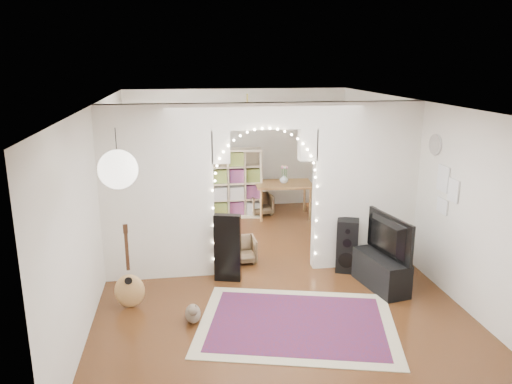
{
  "coord_description": "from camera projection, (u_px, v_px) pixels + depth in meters",
  "views": [
    {
      "loc": [
        -1.25,
        -7.46,
        3.32
      ],
      "look_at": [
        -0.09,
        0.3,
        1.23
      ],
      "focal_mm": 35.0,
      "sensor_mm": 36.0,
      "label": 1
    }
  ],
  "objects": [
    {
      "name": "wall_back",
      "position": [
        237.0,
        149.0,
        11.4
      ],
      "size": [
        5.0,
        0.02,
        2.7
      ],
      "primitive_type": "cube",
      "color": "silver",
      "rests_on": "floor"
    },
    {
      "name": "wall_front",
      "position": [
        337.0,
        299.0,
        4.23
      ],
      "size": [
        5.0,
        0.02,
        2.7
      ],
      "primitive_type": "cube",
      "color": "silver",
      "rests_on": "floor"
    },
    {
      "name": "ceiling",
      "position": [
        265.0,
        102.0,
        7.47
      ],
      "size": [
        5.0,
        7.5,
        0.02
      ],
      "primitive_type": "cube",
      "color": "white",
      "rests_on": "wall_back"
    },
    {
      "name": "dining_table",
      "position": [
        284.0,
        186.0,
        10.73
      ],
      "size": [
        1.24,
        0.86,
        0.76
      ],
      "rotation": [
        0.0,
        0.0,
        -0.05
      ],
      "color": "brown",
      "rests_on": "floor"
    },
    {
      "name": "floor_speaker",
      "position": [
        347.0,
        246.0,
        7.99
      ],
      "size": [
        0.42,
        0.39,
        0.87
      ],
      "rotation": [
        0.0,
        0.0,
        -0.35
      ],
      "color": "black",
      "rests_on": "floor"
    },
    {
      "name": "floor",
      "position": [
        264.0,
        269.0,
        8.16
      ],
      "size": [
        7.5,
        7.5,
        0.0
      ],
      "primitive_type": "plane",
      "color": "black",
      "rests_on": "ground"
    },
    {
      "name": "tv",
      "position": [
        383.0,
        237.0,
        7.31
      ],
      "size": [
        0.35,
        1.08,
        0.62
      ],
      "primitive_type": "imported",
      "rotation": [
        0.0,
        0.0,
        1.77
      ],
      "color": "black",
      "rests_on": "media_console"
    },
    {
      "name": "area_rug",
      "position": [
        297.0,
        323.0,
        6.47
      ],
      "size": [
        2.9,
        2.45,
        0.02
      ],
      "primitive_type": "cube",
      "rotation": [
        0.0,
        0.0,
        -0.25
      ],
      "color": "maroon",
      "rests_on": "floor"
    },
    {
      "name": "bookcase",
      "position": [
        228.0,
        183.0,
        10.77
      ],
      "size": [
        1.49,
        0.59,
        1.49
      ],
      "primitive_type": "cube",
      "rotation": [
        0.0,
        0.0,
        -0.15
      ],
      "color": "beige",
      "rests_on": "floor"
    },
    {
      "name": "ceiling_fan",
      "position": [
        247.0,
        110.0,
        9.45
      ],
      "size": [
        1.1,
        1.1,
        0.3
      ],
      "primitive_type": null,
      "color": "#AD9739",
      "rests_on": "ceiling"
    },
    {
      "name": "window",
      "position": [
        116.0,
        162.0,
        9.14
      ],
      "size": [
        0.04,
        1.2,
        1.4
      ],
      "primitive_type": "cube",
      "color": "white",
      "rests_on": "wall_left"
    },
    {
      "name": "media_console",
      "position": [
        381.0,
        272.0,
        7.45
      ],
      "size": [
        0.59,
        1.06,
        0.5
      ],
      "primitive_type": "cube",
      "rotation": [
        0.0,
        0.0,
        0.2
      ],
      "color": "black",
      "rests_on": "floor"
    },
    {
      "name": "fairy_lights",
      "position": [
        266.0,
        179.0,
        7.64
      ],
      "size": [
        1.64,
        0.04,
        1.6
      ],
      "primitive_type": null,
      "color": "#FFEABF",
      "rests_on": "divider_wall"
    },
    {
      "name": "wall_clock",
      "position": [
        436.0,
        145.0,
        7.4
      ],
      "size": [
        0.03,
        0.31,
        0.31
      ],
      "primitive_type": "cylinder",
      "rotation": [
        0.0,
        1.57,
        0.0
      ],
      "color": "white",
      "rests_on": "wall_right"
    },
    {
      "name": "tabby_cat",
      "position": [
        193.0,
        313.0,
        6.48
      ],
      "size": [
        0.21,
        0.48,
        0.32
      ],
      "rotation": [
        0.0,
        0.0,
        0.02
      ],
      "color": "brown",
      "rests_on": "floor"
    },
    {
      "name": "flower_vase",
      "position": [
        284.0,
        179.0,
        10.69
      ],
      "size": [
        0.19,
        0.19,
        0.19
      ],
      "primitive_type": "imported",
      "rotation": [
        0.0,
        0.0,
        -0.05
      ],
      "color": "white",
      "rests_on": "dining_table"
    },
    {
      "name": "dining_chair_right",
      "position": [
        261.0,
        204.0,
        11.03
      ],
      "size": [
        0.56,
        0.57,
        0.46
      ],
      "primitive_type": "imported",
      "rotation": [
        0.0,
        0.0,
        0.15
      ],
      "color": "brown",
      "rests_on": "floor"
    },
    {
      "name": "wall_right",
      "position": [
        415.0,
        184.0,
        8.17
      ],
      "size": [
        0.02,
        7.5,
        2.7
      ],
      "primitive_type": "cube",
      "color": "silver",
      "rests_on": "floor"
    },
    {
      "name": "guitar_case",
      "position": [
        228.0,
        248.0,
        7.63
      ],
      "size": [
        0.43,
        0.23,
        1.06
      ],
      "primitive_type": "cube",
      "rotation": [
        0.0,
        0.0,
        -0.26
      ],
      "color": "black",
      "rests_on": "floor"
    },
    {
      "name": "wall_left",
      "position": [
        100.0,
        196.0,
        7.45
      ],
      "size": [
        0.02,
        7.5,
        2.7
      ],
      "primitive_type": "cube",
      "color": "silver",
      "rests_on": "floor"
    },
    {
      "name": "dining_chair_left",
      "position": [
        242.0,
        250.0,
        8.42
      ],
      "size": [
        0.48,
        0.49,
        0.43
      ],
      "primitive_type": "imported",
      "rotation": [
        0.0,
        0.0,
        0.05
      ],
      "color": "brown",
      "rests_on": "floor"
    },
    {
      "name": "paper_lantern",
      "position": [
        118.0,
        169.0,
        5.01
      ],
      "size": [
        0.4,
        0.4,
        0.4
      ],
      "primitive_type": "sphere",
      "color": "white",
      "rests_on": "ceiling"
    },
    {
      "name": "divider_wall",
      "position": [
        264.0,
        185.0,
        7.79
      ],
      "size": [
        5.0,
        0.2,
        2.7
      ],
      "color": "silver",
      "rests_on": "floor"
    },
    {
      "name": "picture_frames",
      "position": [
        446.0,
        190.0,
        7.17
      ],
      "size": [
        0.02,
        0.5,
        0.7
      ],
      "primitive_type": null,
      "color": "white",
      "rests_on": "wall_right"
    },
    {
      "name": "acoustic_guitar",
      "position": [
        129.0,
        277.0,
        6.79
      ],
      "size": [
        0.43,
        0.2,
        1.02
      ],
      "rotation": [
        0.0,
        0.0,
        0.15
      ],
      "color": "#B28A47",
      "rests_on": "floor"
    }
  ]
}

